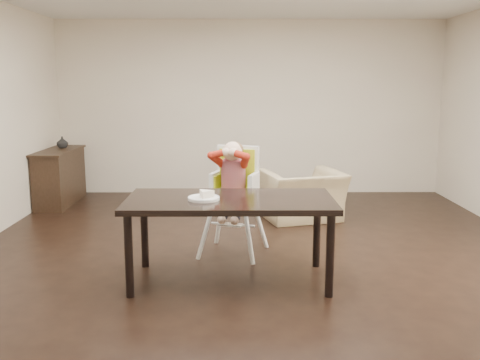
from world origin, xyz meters
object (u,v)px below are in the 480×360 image
object	(u,v)px
high_chair	(234,175)
dining_table	(230,207)
armchair	(302,187)
sideboard	(60,177)

from	to	relation	value
high_chair	dining_table	bearing A→B (deg)	-75.67
high_chair	armchair	size ratio (longest dim) A/B	1.20
high_chair	sideboard	xyz separation A→B (m)	(-2.55, 2.30, -0.42)
dining_table	high_chair	size ratio (longest dim) A/B	1.55
high_chair	sideboard	size ratio (longest dim) A/B	0.92
sideboard	high_chair	bearing A→B (deg)	-42.13
dining_table	high_chair	xyz separation A→B (m)	(0.03, 0.81, 0.15)
sideboard	armchair	bearing A→B (deg)	-15.43
armchair	sideboard	bearing A→B (deg)	-31.47
high_chair	armchair	bearing A→B (deg)	74.09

